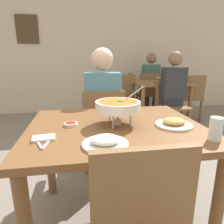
{
  "coord_description": "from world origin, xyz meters",
  "views": [
    {
      "loc": [
        -0.23,
        -1.25,
        1.21
      ],
      "look_at": [
        0.0,
        0.15,
        0.83
      ],
      "focal_mm": 31.91,
      "sensor_mm": 36.0,
      "label": 1
    }
  ],
  "objects": [
    {
      "name": "patron_bg_left",
      "position": [
        1.31,
        2.91,
        0.75
      ],
      "size": [
        0.4,
        0.45,
        1.31
      ],
      "color": "#2D2D38",
      "rests_on": "ground_plane"
    },
    {
      "name": "ground_plane",
      "position": [
        0.0,
        0.0,
        0.0
      ],
      "size": [
        16.0,
        16.0,
        0.0
      ],
      "primitive_type": "plane",
      "color": "gray"
    },
    {
      "name": "cafe_rear_partition",
      "position": [
        0.0,
        3.41,
        1.5
      ],
      "size": [
        10.0,
        0.1,
        3.0
      ],
      "primitive_type": "cube",
      "color": "beige",
      "rests_on": "ground_plane"
    },
    {
      "name": "sauce_dish",
      "position": [
        -0.3,
        0.03,
        0.79
      ],
      "size": [
        0.09,
        0.09,
        0.02
      ],
      "color": "white",
      "rests_on": "dining_table_main"
    },
    {
      "name": "dining_table_far",
      "position": [
        1.28,
        2.31,
        0.64
      ],
      "size": [
        1.0,
        0.8,
        0.78
      ],
      "color": "brown",
      "rests_on": "ground_plane"
    },
    {
      "name": "spoon_utensil",
      "position": [
        -0.41,
        -0.23,
        0.78
      ],
      "size": [
        0.05,
        0.17,
        0.01
      ],
      "primitive_type": "cube",
      "rotation": [
        0.0,
        0.0,
        -0.2
      ],
      "color": "silver",
      "rests_on": "dining_table_main"
    },
    {
      "name": "napkin_folded",
      "position": [
        -0.44,
        -0.18,
        0.78
      ],
      "size": [
        0.13,
        0.09,
        0.02
      ],
      "primitive_type": "cube",
      "rotation": [
        0.0,
        0.0,
        0.11
      ],
      "color": "white",
      "rests_on": "dining_table_main"
    },
    {
      "name": "curry_bowl",
      "position": [
        0.02,
        0.01,
        0.91
      ],
      "size": [
        0.33,
        0.3,
        0.26
      ],
      "color": "silver",
      "rests_on": "dining_table_main"
    },
    {
      "name": "chair_diner_main",
      "position": [
        -0.0,
        0.76,
        0.51
      ],
      "size": [
        0.44,
        0.44,
        0.9
      ],
      "color": "brown",
      "rests_on": "ground_plane"
    },
    {
      "name": "chair_bg_right",
      "position": [
        1.88,
        2.26,
        0.51
      ],
      "size": [
        0.46,
        0.46,
        0.9
      ],
      "color": "brown",
      "rests_on": "ground_plane"
    },
    {
      "name": "chair_bg_window",
      "position": [
        0.71,
        2.81,
        0.51
      ],
      "size": [
        0.49,
        0.49,
        0.9
      ],
      "color": "brown",
      "rests_on": "ground_plane"
    },
    {
      "name": "chair_bg_left",
      "position": [
        1.22,
        2.8,
        0.51
      ],
      "size": [
        0.48,
        0.48,
        0.9
      ],
      "color": "brown",
      "rests_on": "ground_plane"
    },
    {
      "name": "chair_bg_middle",
      "position": [
        1.24,
        1.79,
        0.51
      ],
      "size": [
        0.49,
        0.49,
        0.9
      ],
      "color": "brown",
      "rests_on": "ground_plane"
    },
    {
      "name": "patron_bg_middle",
      "position": [
        1.25,
        1.78,
        0.75
      ],
      "size": [
        0.4,
        0.45,
        1.31
      ],
      "color": "#2D2D38",
      "rests_on": "ground_plane"
    },
    {
      "name": "picture_frame_hung",
      "position": [
        -1.24,
        3.35,
        1.78
      ],
      "size": [
        0.44,
        0.03,
        0.56
      ],
      "primitive_type": "cube",
      "color": "#4C3823"
    },
    {
      "name": "diner_main",
      "position": [
        0.0,
        0.79,
        0.75
      ],
      "size": [
        0.4,
        0.45,
        1.31
      ],
      "color": "#2D2D38",
      "rests_on": "ground_plane"
    },
    {
      "name": "drink_glass",
      "position": [
        0.49,
        -0.34,
        0.83
      ],
      "size": [
        0.07,
        0.07,
        0.13
      ],
      "color": "silver",
      "rests_on": "dining_table_main"
    },
    {
      "name": "dining_table_main",
      "position": [
        0.0,
        0.0,
        0.66
      ],
      "size": [
        1.15,
        0.94,
        0.78
      ],
      "color": "brown",
      "rests_on": "ground_plane"
    },
    {
      "name": "fork_utensil",
      "position": [
        -0.46,
        -0.23,
        0.78
      ],
      "size": [
        0.07,
        0.16,
        0.01
      ],
      "primitive_type": "cube",
      "rotation": [
        0.0,
        0.0,
        0.38
      ],
      "color": "silver",
      "rests_on": "dining_table_main"
    },
    {
      "name": "chair_bg_corner",
      "position": [
        0.63,
        2.35,
        0.51
      ],
      "size": [
        0.48,
        0.48,
        0.9
      ],
      "color": "brown",
      "rests_on": "ground_plane"
    },
    {
      "name": "appetizer_plate",
      "position": [
        0.38,
        -0.08,
        0.8
      ],
      "size": [
        0.24,
        0.24,
        0.06
      ],
      "color": "white",
      "rests_on": "dining_table_main"
    },
    {
      "name": "rice_plate",
      "position": [
        -0.11,
        -0.31,
        0.8
      ],
      "size": [
        0.24,
        0.24,
        0.06
      ],
      "color": "white",
      "rests_on": "dining_table_main"
    }
  ]
}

